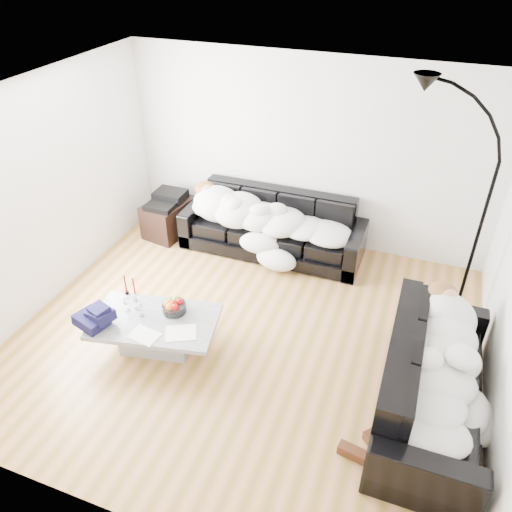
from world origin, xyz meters
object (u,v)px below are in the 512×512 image
(sofa_right, at_px, (435,380))
(candle_right, at_px, (134,288))
(sleeper_right, at_px, (440,363))
(stereo, at_px, (167,198))
(sleeper_back, at_px, (271,213))
(wine_glass_c, at_px, (141,310))
(wine_glass_a, at_px, (137,302))
(wine_glass_b, at_px, (127,305))
(av_cabinet, at_px, (169,218))
(sofa_back, at_px, (272,225))
(coffee_table, at_px, (157,333))
(floor_lamp, at_px, (480,228))
(fruit_bowl, at_px, (174,306))
(candle_left, at_px, (126,285))
(shoes, at_px, (364,449))

(sofa_right, xyz_separation_m, candle_right, (-3.24, 0.14, 0.08))
(sleeper_right, xyz_separation_m, stereo, (-3.87, 2.04, -0.07))
(sleeper_back, distance_m, candle_right, 2.15)
(sleeper_right, height_order, wine_glass_c, sleeper_right)
(sofa_right, distance_m, wine_glass_a, 3.10)
(sleeper_right, relative_size, wine_glass_a, 9.65)
(wine_glass_b, bearing_deg, sleeper_right, 1.87)
(candle_right, xyz_separation_m, av_cabinet, (-0.63, 1.91, -0.26))
(sofa_right, height_order, wine_glass_c, sofa_right)
(sleeper_back, bearing_deg, sofa_right, -42.05)
(sofa_back, bearing_deg, wine_glass_a, -110.60)
(sofa_right, distance_m, coffee_table, 2.85)
(sleeper_right, relative_size, stereo, 4.12)
(sleeper_back, xyz_separation_m, candle_right, (-0.95, -1.93, -0.12))
(sofa_right, bearing_deg, wine_glass_a, 90.72)
(sofa_back, bearing_deg, stereo, -177.28)
(wine_glass_c, height_order, candle_right, candle_right)
(sofa_back, relative_size, coffee_table, 1.89)
(floor_lamp, bearing_deg, sleeper_back, 161.94)
(fruit_bowl, relative_size, wine_glass_c, 1.68)
(candle_left, bearing_deg, wine_glass_a, -36.07)
(av_cabinet, bearing_deg, shoes, -28.82)
(coffee_table, xyz_separation_m, wine_glass_b, (-0.35, 0.03, 0.27))
(coffee_table, bearing_deg, sleeper_back, 75.95)
(fruit_bowl, bearing_deg, floor_lamp, 27.49)
(sofa_right, bearing_deg, sleeper_right, -180.00)
(wine_glass_b, bearing_deg, wine_glass_c, -6.99)
(candle_left, bearing_deg, coffee_table, -28.31)
(sleeper_right, xyz_separation_m, candle_right, (-3.24, 0.14, -0.13))
(candle_right, distance_m, shoes, 2.91)
(sofa_back, height_order, wine_glass_b, sofa_back)
(sofa_back, relative_size, sofa_right, 1.18)
(wine_glass_a, distance_m, shoes, 2.73)
(sleeper_right, bearing_deg, stereo, 62.18)
(av_cabinet, relative_size, stereo, 1.68)
(sleeper_right, height_order, shoes, sleeper_right)
(sleeper_right, bearing_deg, sofa_back, 47.27)
(sofa_back, xyz_separation_m, candle_left, (-1.06, -1.97, 0.10))
(wine_glass_b, xyz_separation_m, wine_glass_c, (0.19, -0.02, -0.00))
(wine_glass_a, height_order, candle_left, candle_left)
(sofa_back, relative_size, sleeper_right, 1.38)
(wine_glass_b, bearing_deg, candle_left, 123.75)
(sleeper_right, xyz_separation_m, av_cabinet, (-3.87, 2.04, -0.39))
(wine_glass_c, xyz_separation_m, candle_left, (-0.36, 0.27, 0.05))
(shoes, bearing_deg, candle_left, -174.50)
(shoes, bearing_deg, sleeper_right, 75.21)
(fruit_bowl, bearing_deg, shoes, -18.00)
(coffee_table, distance_m, candle_left, 0.66)
(wine_glass_c, bearing_deg, wine_glass_b, 173.01)
(sleeper_back, xyz_separation_m, av_cabinet, (-1.58, -0.03, -0.38))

